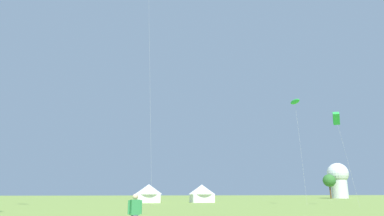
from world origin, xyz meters
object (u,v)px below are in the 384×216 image
at_px(kite_green_box, 336,118).
at_px(tree_distant_right, 329,181).
at_px(kite_green_parafoil, 295,102).
at_px(festival_tent_center, 202,193).
at_px(festival_tent_left, 149,192).
at_px(person_spectator, 135,216).
at_px(observatory_dome, 338,178).

distance_m(kite_green_box, tree_distant_right, 60.55).
bearing_deg(kite_green_parafoil, festival_tent_center, 120.77).
bearing_deg(kite_green_box, festival_tent_left, 142.06).
distance_m(kite_green_box, kite_green_parafoil, 6.12).
bearing_deg(festival_tent_left, person_spectator, -93.62).
bearing_deg(kite_green_box, festival_tent_center, 128.24).
xyz_separation_m(kite_green_box, kite_green_parafoil, (-5.03, 2.08, 2.79)).
xyz_separation_m(kite_green_parafoil, tree_distant_right, (36.05, 49.48, -9.54)).
height_order(kite_green_box, kite_green_parafoil, kite_green_parafoil).
height_order(person_spectator, observatory_dome, observatory_dome).
distance_m(festival_tent_center, observatory_dome, 61.06).
bearing_deg(festival_tent_center, observatory_dome, 33.45).
height_order(person_spectator, festival_tent_center, festival_tent_center).
height_order(kite_green_parafoil, festival_tent_center, kite_green_parafoil).
height_order(festival_tent_center, tree_distant_right, tree_distant_right).
height_order(festival_tent_left, tree_distant_right, tree_distant_right).
bearing_deg(kite_green_parafoil, festival_tent_left, 138.95).
bearing_deg(tree_distant_right, kite_green_box, -121.04).
height_order(festival_tent_left, observatory_dome, observatory_dome).
bearing_deg(festival_tent_center, person_spectator, -105.24).
height_order(kite_green_parafoil, festival_tent_left, kite_green_parafoil).
height_order(person_spectator, festival_tent_left, festival_tent_left).
xyz_separation_m(person_spectator, festival_tent_left, (2.94, 46.54, 0.93)).
bearing_deg(festival_tent_center, tree_distant_right, 34.41).
relative_size(festival_tent_left, festival_tent_center, 1.01).
bearing_deg(observatory_dome, festival_tent_left, -150.99).
bearing_deg(festival_tent_left, kite_green_box, -37.94).
relative_size(kite_green_parafoil, festival_tent_left, 3.08).
relative_size(person_spectator, tree_distant_right, 0.24).
bearing_deg(person_spectator, kite_green_parafoil, 51.34).
bearing_deg(kite_green_parafoil, observatory_dome, 51.75).
bearing_deg(kite_green_box, person_spectator, -136.37).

